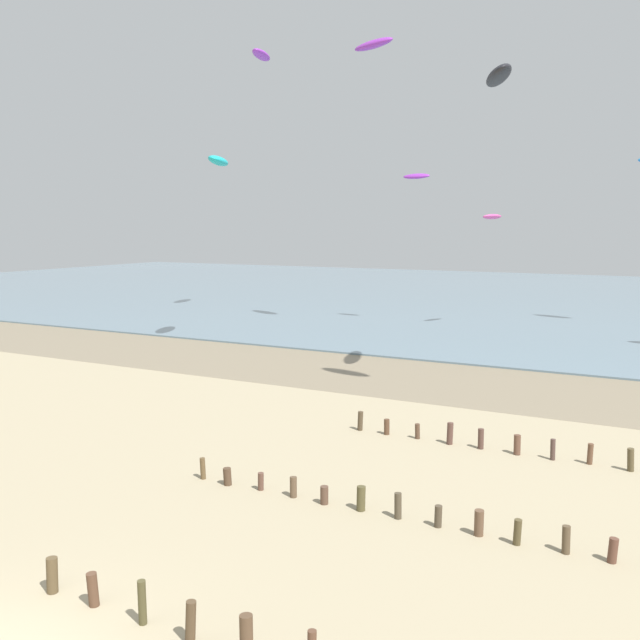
{
  "coord_description": "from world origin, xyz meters",
  "views": [
    {
      "loc": [
        9.41,
        -6.46,
        6.94
      ],
      "look_at": [
        -0.31,
        12.26,
        4.07
      ],
      "focal_mm": 38.97,
      "sensor_mm": 36.0,
      "label": 1
    }
  ],
  "objects_px": {
    "kite_aloft_4": "(261,55)",
    "kite_aloft_7": "(499,76)",
    "kite_aloft_3": "(218,161)",
    "kite_aloft_6": "(492,217)",
    "kite_aloft_5": "(416,176)",
    "kite_aloft_9": "(373,44)"
  },
  "relations": [
    {
      "from": "kite_aloft_3",
      "to": "kite_aloft_6",
      "type": "xyz_separation_m",
      "value": [
        12.28,
        13.74,
        -3.04
      ]
    },
    {
      "from": "kite_aloft_3",
      "to": "kite_aloft_5",
      "type": "height_order",
      "value": "kite_aloft_3"
    },
    {
      "from": "kite_aloft_3",
      "to": "kite_aloft_7",
      "type": "height_order",
      "value": "kite_aloft_7"
    },
    {
      "from": "kite_aloft_4",
      "to": "kite_aloft_5",
      "type": "height_order",
      "value": "kite_aloft_4"
    },
    {
      "from": "kite_aloft_7",
      "to": "kite_aloft_9",
      "type": "relative_size",
      "value": 0.97
    },
    {
      "from": "kite_aloft_9",
      "to": "kite_aloft_6",
      "type": "bearing_deg",
      "value": -121.31
    },
    {
      "from": "kite_aloft_9",
      "to": "kite_aloft_7",
      "type": "bearing_deg",
      "value": 154.95
    },
    {
      "from": "kite_aloft_5",
      "to": "kite_aloft_6",
      "type": "bearing_deg",
      "value": 16.71
    },
    {
      "from": "kite_aloft_3",
      "to": "kite_aloft_9",
      "type": "height_order",
      "value": "kite_aloft_9"
    },
    {
      "from": "kite_aloft_3",
      "to": "kite_aloft_5",
      "type": "relative_size",
      "value": 1.56
    },
    {
      "from": "kite_aloft_4",
      "to": "kite_aloft_5",
      "type": "relative_size",
      "value": 1.64
    },
    {
      "from": "kite_aloft_6",
      "to": "kite_aloft_7",
      "type": "height_order",
      "value": "kite_aloft_7"
    },
    {
      "from": "kite_aloft_3",
      "to": "kite_aloft_5",
      "type": "bearing_deg",
      "value": -53.6
    },
    {
      "from": "kite_aloft_5",
      "to": "kite_aloft_7",
      "type": "xyz_separation_m",
      "value": [
        9.34,
        -16.44,
        2.71
      ]
    },
    {
      "from": "kite_aloft_3",
      "to": "kite_aloft_4",
      "type": "height_order",
      "value": "kite_aloft_4"
    },
    {
      "from": "kite_aloft_3",
      "to": "kite_aloft_4",
      "type": "relative_size",
      "value": 0.95
    },
    {
      "from": "kite_aloft_7",
      "to": "kite_aloft_3",
      "type": "bearing_deg",
      "value": -120.0
    },
    {
      "from": "kite_aloft_4",
      "to": "kite_aloft_3",
      "type": "bearing_deg",
      "value": 3.76
    },
    {
      "from": "kite_aloft_7",
      "to": "kite_aloft_9",
      "type": "distance_m",
      "value": 17.48
    },
    {
      "from": "kite_aloft_7",
      "to": "kite_aloft_5",
      "type": "bearing_deg",
      "value": -168.49
    },
    {
      "from": "kite_aloft_4",
      "to": "kite_aloft_7",
      "type": "bearing_deg",
      "value": 35.8
    },
    {
      "from": "kite_aloft_5",
      "to": "kite_aloft_9",
      "type": "height_order",
      "value": "kite_aloft_9"
    }
  ]
}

